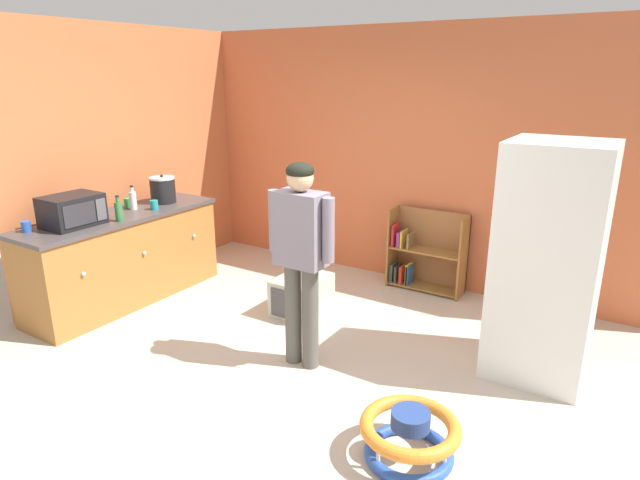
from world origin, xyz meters
name	(u,v)px	position (x,y,z in m)	size (l,w,h in m)	color
ground_plane	(290,371)	(0.00, 0.00, 0.00)	(12.00, 12.00, 0.00)	beige
back_wall	(416,159)	(0.00, 2.33, 1.35)	(5.20, 0.06, 2.70)	#C6653E
left_side_wall	(132,157)	(-2.63, 0.80, 1.35)	(0.06, 2.99, 2.70)	#C3693C
kitchen_counter	(124,258)	(-2.20, 0.25, 0.45)	(0.65, 2.03, 0.90)	#A26830
refrigerator	(548,263)	(1.60, 1.02, 0.89)	(0.73, 0.68, 1.78)	white
bookshelf	(423,255)	(0.22, 2.15, 0.36)	(0.80, 0.28, 0.85)	olive
standing_person	(301,248)	(0.01, 0.15, 0.97)	(0.57, 0.22, 1.62)	#56544D
baby_walker	(410,436)	(1.17, -0.42, 0.16)	(0.60, 0.60, 0.32)	blue
pet_carrier	(302,295)	(-0.53, 0.94, 0.18)	(0.42, 0.55, 0.36)	beige
microwave	(72,211)	(-2.21, -0.23, 1.04)	(0.37, 0.48, 0.28)	black
crock_pot	(163,190)	(-2.21, 0.83, 1.04)	(0.27, 0.27, 0.30)	black
banana_bunch	(101,211)	(-2.36, 0.16, 0.93)	(0.12, 0.16, 0.04)	yellow
clear_bottle	(133,200)	(-2.23, 0.45, 1.00)	(0.07, 0.07, 0.25)	silver
green_glass_bottle	(119,211)	(-1.98, 0.08, 1.00)	(0.07, 0.07, 0.25)	#33753D
teal_cup	(154,205)	(-2.06, 0.56, 0.95)	(0.08, 0.08, 0.10)	teal
blue_cup	(26,227)	(-2.37, -0.57, 0.95)	(0.08, 0.08, 0.10)	blue
green_cup	(128,203)	(-2.35, 0.48, 0.95)	(0.08, 0.08, 0.10)	green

